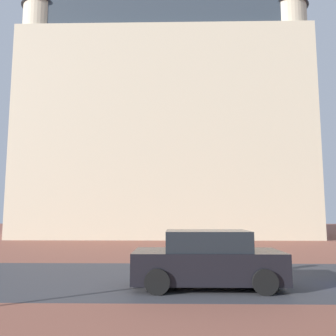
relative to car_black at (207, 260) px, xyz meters
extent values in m
plane|color=brown|center=(-0.92, 1.76, -0.73)|extent=(120.00, 120.00, 0.00)
cube|color=#38383D|center=(-0.92, 1.42, -0.73)|extent=(120.00, 6.48, 0.00)
cube|color=beige|center=(-1.83, 23.44, 7.96)|extent=(24.32, 12.92, 17.38)
cube|color=#2D3842|center=(-1.83, 23.44, 17.84)|extent=(22.38, 11.89, 2.40)
cube|color=beige|center=(-2.86, 23.44, 13.09)|extent=(4.34, 4.34, 27.64)
cylinder|color=beige|center=(-12.49, 18.48, 9.10)|extent=(2.80, 2.80, 19.67)
cylinder|color=beige|center=(8.83, 18.48, 8.97)|extent=(2.80, 2.80, 19.40)
cube|color=black|center=(0.00, 0.00, -0.15)|extent=(4.04, 1.87, 0.81)
cube|color=black|center=(0.00, 0.00, 0.53)|extent=(2.26, 1.64, 0.55)
cylinder|color=black|center=(1.33, 0.93, -0.41)|extent=(0.64, 0.22, 0.64)
cylinder|color=black|center=(1.33, -0.93, -0.41)|extent=(0.64, 0.22, 0.64)
cylinder|color=black|center=(-1.33, 0.93, -0.41)|extent=(0.64, 0.22, 0.64)
cylinder|color=black|center=(-1.33, -0.93, -0.41)|extent=(0.64, 0.22, 0.64)
camera|label=1|loc=(-0.87, -10.07, 1.27)|focal=38.11mm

